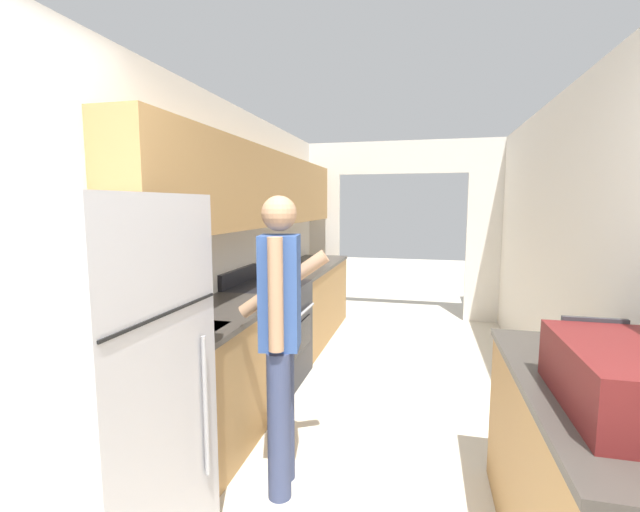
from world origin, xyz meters
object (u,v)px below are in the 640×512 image
at_px(person, 280,336).
at_px(suitcase, 629,380).
at_px(refrigerator, 97,393).
at_px(range_oven, 269,332).
at_px(book_stack, 578,353).

xyz_separation_m(person, suitcase, (1.47, -0.53, 0.11)).
height_order(refrigerator, range_oven, refrigerator).
bearing_deg(range_oven, book_stack, -34.65).
height_order(refrigerator, person, person).
bearing_deg(person, book_stack, -101.40).
bearing_deg(suitcase, book_stack, 89.63).
relative_size(refrigerator, range_oven, 1.61).
xyz_separation_m(refrigerator, range_oven, (-0.04, 2.15, -0.38)).
bearing_deg(person, refrigerator, 132.28).
distance_m(refrigerator, book_stack, 2.16).
bearing_deg(suitcase, person, 160.25).
distance_m(refrigerator, person, 0.93).
bearing_deg(person, range_oven, 12.55).
bearing_deg(book_stack, range_oven, 145.35).
height_order(range_oven, person, person).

